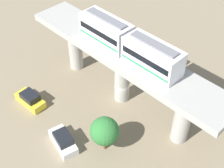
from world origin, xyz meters
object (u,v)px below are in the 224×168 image
(train, at_px, (128,43))
(parked_car_white, at_px, (63,141))
(tree_mid_lot, at_px, (188,82))
(tree_near_viaduct, at_px, (105,131))
(parked_car_yellow, at_px, (30,99))

(train, relative_size, parked_car_white, 3.01)
(tree_mid_lot, bearing_deg, train, -48.06)
(tree_mid_lot, bearing_deg, parked_car_white, -20.38)
(tree_near_viaduct, bearing_deg, parked_car_yellow, -80.22)
(train, height_order, tree_mid_lot, train)
(train, distance_m, tree_near_viaduct, 9.97)
(parked_car_yellow, bearing_deg, tree_mid_lot, 132.14)
(train, relative_size, tree_near_viaduct, 2.97)
(parked_car_white, height_order, parked_car_yellow, same)
(parked_car_white, xyz_separation_m, parked_car_yellow, (-1.04, -8.09, 0.00))
(parked_car_yellow, relative_size, tree_near_viaduct, 0.94)
(parked_car_yellow, height_order, tree_mid_lot, tree_mid_lot)
(train, xyz_separation_m, tree_mid_lot, (-4.92, 5.48, -5.43))
(train, bearing_deg, tree_mid_lot, 131.94)
(tree_near_viaduct, bearing_deg, parked_car_white, -49.46)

